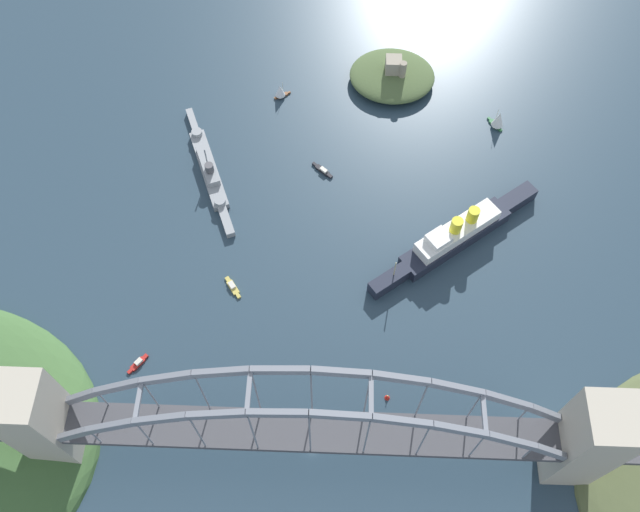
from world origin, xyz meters
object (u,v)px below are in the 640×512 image
Objects in this scene: ocean_liner at (457,235)px; small_boat_4 at (323,170)px; small_boat_0 at (498,119)px; fort_island_mid_harbor at (392,75)px; small_boat_3 at (233,287)px; channel_marker_buoy at (387,397)px; naval_cruiser at (209,169)px; small_boat_1 at (138,363)px; small_boat_2 at (280,91)px; harbor_arch_bridge at (311,430)px.

small_boat_4 is (-59.94, 36.98, -4.88)m from ocean_liner.
small_boat_0 is at bearing 19.94° from small_boat_4.
small_boat_3 is at bearing -119.65° from fort_island_mid_harbor.
channel_marker_buoy is at bearing -111.69° from small_boat_0.
naval_cruiser is 6.96× the size of small_boat_3.
small_boat_1 is 153.40m from small_boat_2.
harbor_arch_bridge is 22.10× the size of small_boat_0.
channel_marker_buoy is (52.12, -156.17, -3.22)m from small_boat_2.
ocean_liner is 7.34× the size of small_boat_3.
small_boat_3 is at bearing 118.58° from harbor_arch_bridge.
fort_island_mid_harbor is at bearing 35.49° from naval_cruiser.
channel_marker_buoy is (82.55, -106.91, -1.51)m from naval_cruiser.
naval_cruiser reaches higher than small_boat_1.
harbor_arch_bridge is 27.16× the size of small_boat_2.
harbor_arch_bridge is 23.60× the size of small_boat_3.
small_boat_2 is at bearing 171.67° from small_boat_0.
channel_marker_buoy is at bearing -91.55° from fort_island_mid_harbor.
channel_marker_buoy reaches higher than small_boat_3.
naval_cruiser is 8.02× the size of small_boat_2.
small_boat_3 is at bearing 144.75° from channel_marker_buoy.
small_boat_3 is at bearing -119.80° from small_boat_4.
ocean_liner is 8.45× the size of small_boat_2.
small_boat_3 is 80.03m from channel_marker_buoy.
ocean_liner is 99.98m from fort_island_mid_harbor.
small_boat_2 is at bearing 134.80° from ocean_liner.
small_boat_2 reaches higher than small_boat_4.
fort_island_mid_harbor is 4.86× the size of small_boat_1.
small_boat_1 is 100.27m from channel_marker_buoy.
ocean_liner is 72.22m from small_boat_0.
small_boat_1 is at bearing -100.09° from naval_cruiser.
naval_cruiser is 142.40m from small_boat_0.
small_boat_0 is at bearing 69.79° from ocean_liner.
small_boat_1 is at bearing 155.87° from harbor_arch_bridge.
small_boat_3 is 3.85× the size of channel_marker_buoy.
naval_cruiser is 6.52× the size of small_boat_0.
small_boat_0 is 1.26× the size of small_boat_1.
channel_marker_buoy is at bearing 37.14° from harbor_arch_bridge.
small_boat_2 is at bearing 71.91° from small_boat_1.
fort_island_mid_harbor is at bearing 88.45° from channel_marker_buoy.
fort_island_mid_harbor is at bearing 12.78° from small_boat_2.
small_boat_1 is at bearing -140.12° from small_boat_0.
small_boat_0 is (24.95, 67.77, -0.47)m from ocean_liner.
harbor_arch_bridge is at bearing -99.83° from fort_island_mid_harbor.
small_boat_4 is at bearing 54.52° from small_boat_1.
naval_cruiser is at bearing 163.17° from ocean_liner.
small_boat_3 is (-13.24, -109.98, -3.65)m from small_boat_2.
channel_marker_buoy is (-4.58, -169.03, -3.10)m from fort_island_mid_harbor.
small_boat_0 is 153.54m from small_boat_3.
naval_cruiser is at bearing 127.67° from channel_marker_buoy.
small_boat_4 is (36.30, 63.37, 0.14)m from small_boat_3.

